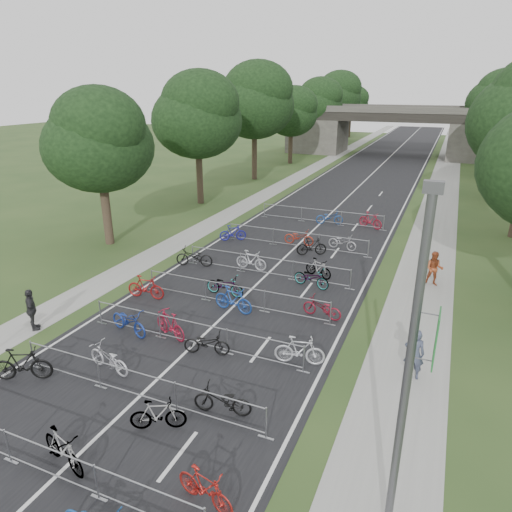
# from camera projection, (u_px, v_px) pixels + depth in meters

# --- Properties ---
(ground) EXTENTS (200.00, 200.00, 0.00)m
(ground) POSITION_uv_depth(u_px,v_px,m) (53.00, 479.00, 12.02)
(ground) COLOR #2B451D
(ground) RESTS_ON ground
(road) EXTENTS (11.00, 140.00, 0.01)m
(road) POSITION_uv_depth(u_px,v_px,m) (374.00, 172.00, 55.07)
(road) COLOR black
(road) RESTS_ON ground
(sidewalk_right) EXTENTS (3.00, 140.00, 0.01)m
(sidewalk_right) POSITION_uv_depth(u_px,v_px,m) (445.00, 176.00, 52.12)
(sidewalk_right) COLOR gray
(sidewalk_right) RESTS_ON ground
(sidewalk_left) EXTENTS (2.00, 140.00, 0.01)m
(sidewalk_left) POSITION_uv_depth(u_px,v_px,m) (315.00, 167.00, 57.83)
(sidewalk_left) COLOR gray
(sidewalk_left) RESTS_ON ground
(lane_markings) EXTENTS (0.12, 140.00, 0.00)m
(lane_markings) POSITION_uv_depth(u_px,v_px,m) (374.00, 172.00, 55.07)
(lane_markings) COLOR silver
(lane_markings) RESTS_ON ground
(overpass_bridge) EXTENTS (31.00, 8.00, 7.05)m
(overpass_bridge) POSITION_uv_depth(u_px,v_px,m) (394.00, 131.00, 66.74)
(overpass_bridge) COLOR #42403B
(overpass_bridge) RESTS_ON ground
(lamppost) EXTENTS (0.61, 0.65, 8.21)m
(lamppost) POSITION_uv_depth(u_px,v_px,m) (409.00, 375.00, 9.17)
(lamppost) COLOR #4C4C51
(lamppost) RESTS_ON ground
(tree_left_0) EXTENTS (6.72, 6.72, 10.25)m
(tree_left_0) POSITION_uv_depth(u_px,v_px,m) (99.00, 143.00, 27.66)
(tree_left_0) COLOR #33261C
(tree_left_0) RESTS_ON ground
(tree_left_1) EXTENTS (7.56, 7.56, 11.53)m
(tree_left_1) POSITION_uv_depth(u_px,v_px,m) (198.00, 117.00, 37.71)
(tree_left_1) COLOR #33261C
(tree_left_1) RESTS_ON ground
(tree_left_2) EXTENTS (8.40, 8.40, 12.81)m
(tree_left_2) POSITION_uv_depth(u_px,v_px,m) (255.00, 102.00, 47.76)
(tree_left_2) COLOR #33261C
(tree_left_2) RESTS_ON ground
(tree_left_3) EXTENTS (6.72, 6.72, 10.25)m
(tree_left_3) POSITION_uv_depth(u_px,v_px,m) (292.00, 113.00, 58.66)
(tree_left_3) COLOR #33261C
(tree_left_3) RESTS_ON ground
(tree_right_3) EXTENTS (7.17, 7.17, 10.93)m
(tree_right_3) POSITION_uv_depth(u_px,v_px,m) (506.00, 113.00, 49.47)
(tree_right_3) COLOR #33261C
(tree_right_3) RESTS_ON ground
(tree_left_4) EXTENTS (7.56, 7.56, 11.53)m
(tree_left_4) POSITION_uv_depth(u_px,v_px,m) (318.00, 103.00, 68.70)
(tree_left_4) COLOR #33261C
(tree_left_4) RESTS_ON ground
(tree_right_4) EXTENTS (8.18, 8.18, 12.47)m
(tree_right_4) POSITION_uv_depth(u_px,v_px,m) (500.00, 101.00, 59.46)
(tree_right_4) COLOR #33261C
(tree_right_4) RESTS_ON ground
(tree_left_5) EXTENTS (8.40, 8.40, 12.81)m
(tree_left_5) POSITION_uv_depth(u_px,v_px,m) (337.00, 96.00, 78.75)
(tree_left_5) COLOR #33261C
(tree_left_5) RESTS_ON ground
(tree_right_5) EXTENTS (6.16, 6.16, 9.39)m
(tree_right_5) POSITION_uv_depth(u_px,v_px,m) (492.00, 112.00, 70.47)
(tree_right_5) COLOR #33261C
(tree_right_5) RESTS_ON ground
(tree_left_6) EXTENTS (6.72, 6.72, 10.25)m
(tree_left_6) POSITION_uv_depth(u_px,v_px,m) (351.00, 103.00, 89.65)
(tree_left_6) COLOR #33261C
(tree_left_6) RESTS_ON ground
(tree_right_6) EXTENTS (7.17, 7.17, 10.93)m
(tree_right_6) POSITION_uv_depth(u_px,v_px,m) (490.00, 103.00, 80.46)
(tree_right_6) COLOR #33261C
(tree_right_6) RESTS_ON ground
(barrier_row_0) EXTENTS (9.70, 0.08, 1.10)m
(barrier_row_0) POSITION_uv_depth(u_px,v_px,m) (50.00, 463.00, 11.83)
(barrier_row_0) COLOR gray
(barrier_row_0) RESTS_ON ground
(barrier_row_1) EXTENTS (9.70, 0.08, 1.10)m
(barrier_row_1) POSITION_uv_depth(u_px,v_px,m) (136.00, 385.00, 14.93)
(barrier_row_1) COLOR gray
(barrier_row_1) RESTS_ON ground
(barrier_row_2) EXTENTS (9.70, 0.08, 1.10)m
(barrier_row_2) POSITION_uv_depth(u_px,v_px,m) (192.00, 333.00, 18.03)
(barrier_row_2) COLOR gray
(barrier_row_2) RESTS_ON ground
(barrier_row_3) EXTENTS (9.70, 0.08, 1.10)m
(barrier_row_3) POSITION_uv_depth(u_px,v_px,m) (234.00, 295.00, 21.30)
(barrier_row_3) COLOR gray
(barrier_row_3) RESTS_ON ground
(barrier_row_4) EXTENTS (9.70, 0.08, 1.10)m
(barrier_row_4) POSITION_uv_depth(u_px,v_px,m) (266.00, 266.00, 24.75)
(barrier_row_4) COLOR gray
(barrier_row_4) RESTS_ON ground
(barrier_row_5) EXTENTS (9.70, 0.08, 1.10)m
(barrier_row_5) POSITION_uv_depth(u_px,v_px,m) (296.00, 239.00, 29.05)
(barrier_row_5) COLOR gray
(barrier_row_5) RESTS_ON ground
(barrier_row_6) EXTENTS (9.70, 0.08, 1.10)m
(barrier_row_6) POSITION_uv_depth(u_px,v_px,m) (321.00, 216.00, 34.22)
(barrier_row_6) COLOR gray
(barrier_row_6) RESTS_ON ground
(bike_1) EXTENTS (1.98, 1.04, 1.15)m
(bike_1) POSITION_uv_depth(u_px,v_px,m) (63.00, 450.00, 12.24)
(bike_1) COLOR gray
(bike_1) RESTS_ON ground
(bike_3) EXTENTS (1.82, 0.85, 1.05)m
(bike_3) POSITION_uv_depth(u_px,v_px,m) (205.00, 488.00, 11.12)
(bike_3) COLOR maroon
(bike_3) RESTS_ON ground
(bike_4) EXTENTS (2.12, 1.43, 1.24)m
(bike_4) POSITION_uv_depth(u_px,v_px,m) (22.00, 364.00, 15.89)
(bike_4) COLOR black
(bike_4) RESTS_ON ground
(bike_5) EXTENTS (2.06, 1.04, 1.03)m
(bike_5) POSITION_uv_depth(u_px,v_px,m) (108.00, 359.00, 16.41)
(bike_5) COLOR #BAB9C2
(bike_5) RESTS_ON ground
(bike_6) EXTENTS (1.74, 1.19, 1.02)m
(bike_6) POSITION_uv_depth(u_px,v_px,m) (158.00, 415.00, 13.62)
(bike_6) COLOR gray
(bike_6) RESTS_ON ground
(bike_7) EXTENTS (1.97, 0.99, 0.99)m
(bike_7) POSITION_uv_depth(u_px,v_px,m) (222.00, 401.00, 14.26)
(bike_7) COLOR black
(bike_7) RESTS_ON ground
(bike_8) EXTENTS (2.24, 1.25, 1.11)m
(bike_8) POSITION_uv_depth(u_px,v_px,m) (129.00, 321.00, 18.94)
(bike_8) COLOR navy
(bike_8) RESTS_ON ground
(bike_9) EXTENTS (1.99, 1.23, 1.16)m
(bike_9) POSITION_uv_depth(u_px,v_px,m) (170.00, 324.00, 18.66)
(bike_9) COLOR maroon
(bike_9) RESTS_ON ground
(bike_10) EXTENTS (1.91, 1.06, 0.95)m
(bike_10) POSITION_uv_depth(u_px,v_px,m) (207.00, 343.00, 17.48)
(bike_10) COLOR black
(bike_10) RESTS_ON ground
(bike_11) EXTENTS (1.96, 0.95, 1.14)m
(bike_11) POSITION_uv_depth(u_px,v_px,m) (300.00, 351.00, 16.83)
(bike_11) COLOR silver
(bike_11) RESTS_ON ground
(bike_12) EXTENTS (2.00, 0.75, 1.17)m
(bike_12) POSITION_uv_depth(u_px,v_px,m) (146.00, 287.00, 22.06)
(bike_12) COLOR maroon
(bike_12) RESTS_ON ground
(bike_13) EXTENTS (2.05, 0.79, 1.07)m
(bike_13) POSITION_uv_depth(u_px,v_px,m) (225.00, 285.00, 22.40)
(bike_13) COLOR gray
(bike_13) RESTS_ON ground
(bike_14) EXTENTS (2.06, 0.84, 1.20)m
(bike_14) POSITION_uv_depth(u_px,v_px,m) (233.00, 300.00, 20.75)
(bike_14) COLOR #1B4095
(bike_14) RESTS_ON ground
(bike_15) EXTENTS (1.89, 0.88, 0.96)m
(bike_15) POSITION_uv_depth(u_px,v_px,m) (322.00, 308.00, 20.24)
(bike_15) COLOR maroon
(bike_15) RESTS_ON ground
(bike_16) EXTENTS (2.26, 1.25, 1.12)m
(bike_16) POSITION_uv_depth(u_px,v_px,m) (194.00, 257.00, 26.03)
(bike_16) COLOR black
(bike_16) RESTS_ON ground
(bike_17) EXTENTS (1.87, 0.58, 1.12)m
(bike_17) POSITION_uv_depth(u_px,v_px,m) (251.00, 260.00, 25.54)
(bike_17) COLOR #B5B6BD
(bike_17) RESTS_ON ground
(bike_18) EXTENTS (2.09, 1.09, 1.04)m
(bike_18) POSITION_uv_depth(u_px,v_px,m) (311.00, 278.00, 23.33)
(bike_18) COLOR gray
(bike_18) RESTS_ON ground
(bike_19) EXTENTS (1.77, 1.11, 1.03)m
(bike_19) POSITION_uv_depth(u_px,v_px,m) (318.00, 268.00, 24.55)
(bike_19) COLOR gray
(bike_19) RESTS_ON ground
(bike_20) EXTENTS (1.78, 1.34, 1.07)m
(bike_20) POSITION_uv_depth(u_px,v_px,m) (233.00, 233.00, 30.38)
(bike_20) COLOR navy
(bike_20) RESTS_ON ground
(bike_21) EXTENTS (1.98, 0.73, 1.03)m
(bike_21) POSITION_uv_depth(u_px,v_px,m) (299.00, 237.00, 29.57)
(bike_21) COLOR maroon
(bike_21) RESTS_ON ground
(bike_22) EXTENTS (1.87, 1.33, 1.11)m
(bike_22) POSITION_uv_depth(u_px,v_px,m) (312.00, 247.00, 27.74)
(bike_22) COLOR black
(bike_22) RESTS_ON ground
(bike_23) EXTENTS (1.96, 0.99, 0.98)m
(bike_23) POSITION_uv_depth(u_px,v_px,m) (342.00, 242.00, 28.74)
(bike_23) COLOR #9A989F
(bike_23) RESTS_ON ground
(bike_26) EXTENTS (2.12, 1.29, 1.05)m
(bike_26) POSITION_uv_depth(u_px,v_px,m) (330.00, 217.00, 34.02)
(bike_26) COLOR navy
(bike_26) RESTS_ON ground
(bike_27) EXTENTS (2.00, 1.34, 1.17)m
(bike_27) POSITION_uv_depth(u_px,v_px,m) (371.00, 220.00, 33.04)
(bike_27) COLOR maroon
(bike_27) RESTS_ON ground
(pedestrian_a) EXTENTS (0.74, 0.53, 1.92)m
(pedestrian_a) POSITION_uv_depth(u_px,v_px,m) (414.00, 354.00, 15.90)
(pedestrian_a) COLOR #3A4057
(pedestrian_a) RESTS_ON ground
(pedestrian_b) EXTENTS (0.91, 0.72, 1.81)m
(pedestrian_b) POSITION_uv_depth(u_px,v_px,m) (434.00, 269.00, 23.43)
(pedestrian_b) COLOR brown
(pedestrian_b) RESTS_ON ground
(pedestrian_c) EXTENTS (1.08, 1.08, 1.84)m
(pedestrian_c) POSITION_uv_depth(u_px,v_px,m) (32.00, 310.00, 19.09)
(pedestrian_c) COLOR #28282A
(pedestrian_c) RESTS_ON ground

